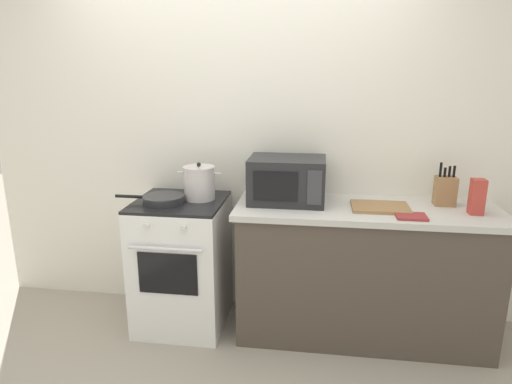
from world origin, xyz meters
TOP-DOWN VIEW (x-y plane):
  - ground_plane at (0.00, 0.00)m, footprint 10.00×10.00m
  - back_wall at (0.30, 0.97)m, footprint 4.40×0.10m
  - lower_cabinet_right at (0.90, 0.62)m, footprint 1.64×0.56m
  - countertop_right at (0.90, 0.62)m, footprint 1.70×0.60m
  - stove at (-0.35, 0.60)m, footprint 0.60×0.64m
  - stock_pot at (-0.22, 0.66)m, footprint 0.30×0.22m
  - frying_pan at (-0.44, 0.53)m, footprint 0.47×0.27m
  - microwave at (0.37, 0.68)m, footprint 0.50×0.37m
  - cutting_board at (0.98, 0.60)m, footprint 0.36×0.26m
  - knife_block at (1.40, 0.74)m, footprint 0.13×0.10m
  - pasta_box at (1.54, 0.57)m, footprint 0.08×0.08m
  - oven_mitt at (1.14, 0.44)m, footprint 0.18×0.14m

SIDE VIEW (x-z plane):
  - ground_plane at x=0.00m, z-range 0.00..0.00m
  - lower_cabinet_right at x=0.90m, z-range 0.00..0.88m
  - stove at x=-0.35m, z-range 0.00..0.92m
  - countertop_right at x=0.90m, z-range 0.88..0.92m
  - oven_mitt at x=1.14m, z-range 0.92..0.94m
  - cutting_board at x=0.98m, z-range 0.92..0.94m
  - frying_pan at x=-0.44m, z-range 0.92..0.97m
  - knife_block at x=1.40m, z-range 0.88..1.16m
  - pasta_box at x=1.54m, z-range 0.92..1.14m
  - stock_pot at x=-0.22m, z-range 0.91..1.16m
  - microwave at x=0.37m, z-range 0.92..1.22m
  - back_wall at x=0.30m, z-range 0.00..2.50m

